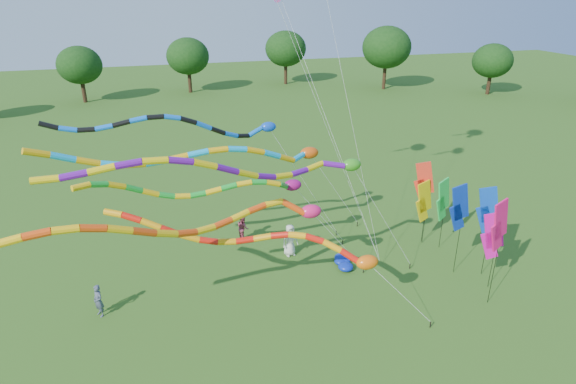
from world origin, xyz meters
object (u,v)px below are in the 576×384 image
object	(u,v)px
person_a	(290,240)
person_c	(243,228)
tube_kite_orange	(220,220)
tube_kite_red	(274,244)
person_b	(98,301)
blue_nylon_heap	(350,264)

from	to	relation	value
person_a	person_c	distance (m)	3.16
tube_kite_orange	person_a	xyz separation A→B (m)	(4.31, 4.72, -4.08)
tube_kite_red	tube_kite_orange	world-z (taller)	tube_kite_orange
person_a	person_b	bearing A→B (deg)	-174.64
person_b	person_c	bearing A→B (deg)	89.73
person_c	person_b	bearing A→B (deg)	112.70
tube_kite_red	person_a	xyz separation A→B (m)	(2.15, 4.98, -2.80)
person_c	tube_kite_red	bearing A→B (deg)	168.48
tube_kite_red	blue_nylon_heap	bearing A→B (deg)	52.56
blue_nylon_heap	tube_kite_red	bearing A→B (deg)	-149.31
tube_kite_red	person_a	world-z (taller)	tube_kite_red
tube_kite_red	person_b	xyz separation A→B (m)	(-7.45, 2.25, -2.93)
tube_kite_orange	blue_nylon_heap	world-z (taller)	tube_kite_orange
tube_kite_red	blue_nylon_heap	size ratio (longest dim) A/B	8.29
tube_kite_red	person_c	xyz separation A→B (m)	(0.01, 7.31, -2.92)
person_a	person_b	distance (m)	9.98
person_a	person_c	world-z (taller)	person_a
blue_nylon_heap	person_a	distance (m)	3.48
blue_nylon_heap	person_a	xyz separation A→B (m)	(-2.66, 2.13, 0.70)
blue_nylon_heap	person_b	bearing A→B (deg)	-177.19
tube_kite_orange	person_c	xyz separation A→B (m)	(2.17, 7.05, -4.20)
person_a	person_c	size ratio (longest dim) A/B	1.15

